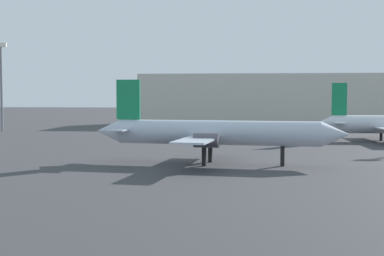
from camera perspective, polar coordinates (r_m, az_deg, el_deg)
name	(u,v)px	position (r m, az deg, el deg)	size (l,w,h in m)	color
airplane_distant	(214,133)	(57.59, 2.29, -0.48)	(26.47, 18.80, 8.76)	#B2BCCC
light_mast_left	(1,81)	(117.29, -18.84, 4.57)	(2.40, 0.50, 17.38)	slate
terminal_building	(302,100)	(135.88, 11.13, 2.83)	(75.90, 18.68, 11.95)	beige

